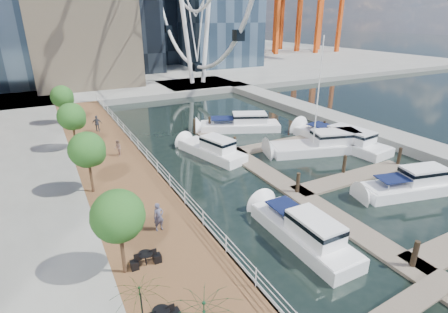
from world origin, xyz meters
TOP-DOWN VIEW (x-y plane):
  - ground at (0.00, 0.00)m, footprint 520.00×520.00m
  - boardwalk at (-9.00, 15.00)m, footprint 6.00×60.00m
  - seawall at (-6.00, 15.00)m, footprint 0.25×60.00m
  - land_far at (0.00, 102.00)m, footprint 200.00×114.00m
  - breakwater at (20.00, 20.00)m, footprint 4.00×60.00m
  - pier at (14.00, 52.00)m, footprint 14.00×12.00m
  - railing at (-6.10, 15.00)m, footprint 0.10×60.00m
  - floating_docks at (7.97, 9.98)m, footprint 16.00×34.00m
  - street_trees at (-11.40, 14.00)m, footprint 2.60×42.60m
  - yacht_foreground at (10.95, 3.86)m, footprint 9.22×4.36m
  - pedestrian_near at (-8.65, 6.83)m, footprint 0.70×0.50m
  - pedestrian_mid at (-8.16, 20.33)m, footprint 0.58×0.74m
  - pedestrian_far at (-8.54, 28.99)m, footprint 1.16×0.81m
  - moored_yachts at (9.64, 13.68)m, footprint 19.63×35.00m

SIDE VIEW (x-z plane):
  - ground at x=0.00m, z-range 0.00..0.00m
  - yacht_foreground at x=10.95m, z-range -1.07..1.07m
  - moored_yachts at x=9.64m, z-range -5.75..5.75m
  - floating_docks at x=7.97m, z-range -0.81..1.79m
  - boardwalk at x=-9.00m, z-range 0.00..1.00m
  - seawall at x=-6.00m, z-range 0.00..1.00m
  - land_far at x=0.00m, z-range 0.00..1.00m
  - breakwater at x=20.00m, z-range 0.00..1.00m
  - pier at x=14.00m, z-range 0.00..1.00m
  - railing at x=-6.10m, z-range 1.00..2.05m
  - pedestrian_mid at x=-8.16m, z-range 1.00..2.52m
  - pedestrian_near at x=-8.65m, z-range 1.00..2.80m
  - pedestrian_far at x=-8.54m, z-range 1.00..2.83m
  - street_trees at x=-11.40m, z-range 1.99..6.59m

